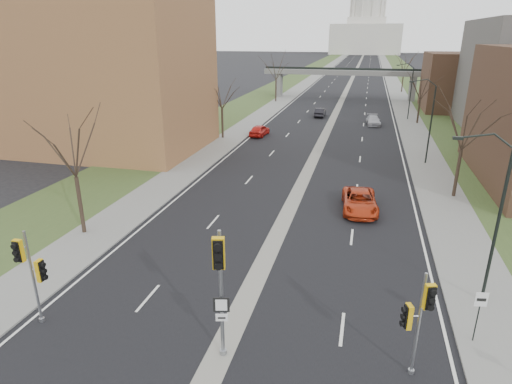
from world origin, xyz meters
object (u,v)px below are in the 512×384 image
at_px(signal_pole_median, 220,275).
at_px(car_right_mid, 373,120).
at_px(signal_pole_right, 418,313).
at_px(car_left_far, 320,112).
at_px(car_right_near, 360,201).
at_px(signal_pole_left, 31,266).
at_px(car_left_near, 259,130).
at_px(speed_limit_sign, 479,308).

distance_m(signal_pole_median, car_right_mid, 54.00).
bearing_deg(signal_pole_right, car_left_far, 81.21).
bearing_deg(car_left_far, car_right_mid, 150.38).
height_order(car_left_far, car_right_near, car_right_near).
bearing_deg(signal_pole_right, signal_pole_median, 168.50).
bearing_deg(signal_pole_left, car_left_far, 82.99).
height_order(signal_pole_right, car_left_near, signal_pole_right).
relative_size(signal_pole_left, signal_pole_median, 0.81).
bearing_deg(car_left_near, car_left_far, -106.64).
height_order(signal_pole_left, signal_pole_right, signal_pole_left).
xyz_separation_m(signal_pole_left, signal_pole_right, (16.63, 0.84, -0.08)).
bearing_deg(speed_limit_sign, signal_pole_right, -145.81).
xyz_separation_m(signal_pole_median, car_right_mid, (6.16, 53.54, -3.41)).
distance_m(speed_limit_sign, car_right_near, 15.45).
height_order(signal_pole_median, signal_pole_right, signal_pole_median).
height_order(signal_pole_left, car_right_near, signal_pole_left).
relative_size(car_left_near, car_right_mid, 0.96).
xyz_separation_m(car_left_near, car_right_mid, (15.01, 11.60, -0.08)).
bearing_deg(speed_limit_sign, signal_pole_left, -179.41).
bearing_deg(car_right_near, speed_limit_sign, -74.67).
relative_size(car_left_far, car_right_mid, 0.92).
height_order(speed_limit_sign, car_left_near, speed_limit_sign).
xyz_separation_m(signal_pole_median, car_right_near, (5.11, 18.24, -3.32)).
distance_m(signal_pole_median, signal_pole_right, 7.70).
distance_m(signal_pole_median, car_left_far, 58.70).
relative_size(signal_pole_median, car_left_near, 1.30).
xyz_separation_m(speed_limit_sign, car_left_near, (-19.33, 38.13, -1.06)).
bearing_deg(car_right_near, car_left_near, 115.40).
height_order(car_left_near, car_left_far, car_left_near).
bearing_deg(car_left_near, car_right_near, 124.84).
relative_size(signal_pole_median, speed_limit_sign, 2.36).
bearing_deg(car_right_mid, speed_limit_sign, -90.18).
height_order(signal_pole_median, car_left_near, signal_pole_median).
xyz_separation_m(signal_pole_left, car_right_near, (14.17, 18.14, -2.36)).
distance_m(speed_limit_sign, car_left_near, 42.76).
bearing_deg(signal_pole_right, car_right_mid, 72.85).
relative_size(signal_pole_right, car_left_far, 1.07).
distance_m(signal_pole_median, speed_limit_sign, 11.38).
height_order(signal_pole_median, car_left_far, signal_pole_median).
height_order(car_left_far, car_right_mid, car_left_far).
bearing_deg(signal_pole_median, signal_pole_right, -7.26).
height_order(signal_pole_right, car_left_far, signal_pole_right).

